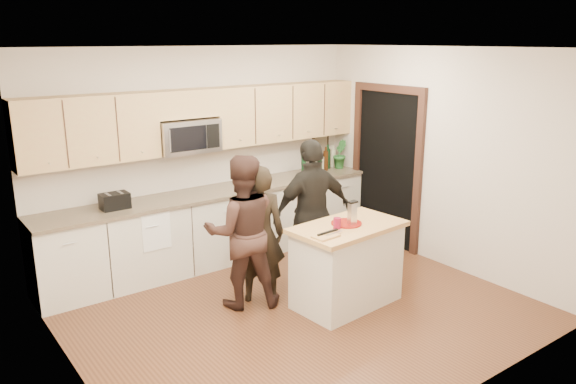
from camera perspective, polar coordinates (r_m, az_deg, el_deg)
floor at (r=6.13m, az=0.88°, el=-11.70°), size 4.50×4.50×0.00m
room_shell at (r=5.56m, az=0.95°, el=4.38°), size 4.52×4.02×2.71m
back_cabinetry at (r=7.26m, az=-7.24°, el=-3.40°), size 4.50×0.66×0.94m
upper_cabinetry at (r=7.09m, az=-7.96°, el=7.53°), size 4.50×0.33×0.75m
microwave at (r=6.93m, az=-10.25°, el=5.64°), size 0.76×0.41×0.40m
doorway at (r=7.80m, az=9.98°, el=3.05°), size 0.06×1.25×2.20m
framed_picture at (r=8.37m, az=3.30°, el=4.93°), size 0.30×0.03×0.38m
dish_towel at (r=6.61m, az=-13.72°, el=-2.62°), size 0.34×0.60×0.48m
island at (r=6.08m, az=6.00°, el=-7.33°), size 1.25×0.79×0.90m
red_plate at (r=5.94m, az=5.96°, el=-3.18°), size 0.32×0.32×0.02m
box_grater at (r=5.88m, az=6.55°, el=-2.04°), size 0.10×0.07×0.24m
drink_glass at (r=5.78m, az=5.01°, el=-3.18°), size 0.08×0.08×0.11m
cutting_board at (r=5.54m, az=3.85°, el=-4.51°), size 0.27×0.19×0.02m
tongs at (r=5.60m, az=4.06°, el=-4.09°), size 0.27×0.05×0.02m
knife at (r=5.60m, az=4.74°, el=-4.18°), size 0.22×0.04×0.01m
toaster at (r=6.58m, az=-17.20°, el=-0.88°), size 0.31×0.21×0.18m
bottle_cluster at (r=8.09m, az=3.34°, el=3.37°), size 0.74×0.35×0.37m
orchid at (r=8.29m, az=5.26°, el=3.86°), size 0.29×0.29×0.41m
woman_left at (r=6.04m, az=-2.95°, el=-4.30°), size 0.66×0.61×1.52m
woman_center at (r=5.92m, az=-4.70°, el=-4.06°), size 0.99×0.90×1.65m
woman_right at (r=6.45m, az=2.50°, el=-2.12°), size 1.05×0.54×1.71m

